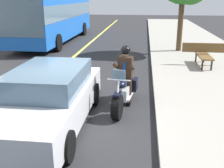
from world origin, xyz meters
The scene contains 7 objects.
ground_plane centered at (0.00, 0.00, 0.00)m, with size 80.00×80.00×0.00m, color #28282B.
lane_center_stripe centered at (0.00, -2.00, 0.01)m, with size 60.00×0.16×0.01m, color #E5DB4C.
motorcycle_main centered at (-0.65, 1.11, 0.45)m, with size 2.22×0.76×1.26m.
rider_main centered at (-0.83, 1.13, 1.04)m, with size 0.67×0.60×1.74m.
bus_near centered at (-11.89, -4.47, 1.87)m, with size 11.05×2.70×3.30m.
car_silver centered at (0.68, -0.61, 0.69)m, with size 4.60×1.92×1.40m.
bench_sidewalk centered at (-5.32, 4.20, 0.71)m, with size 1.80×1.80×0.95m.
Camera 1 is at (6.55, 1.63, 3.04)m, focal length 43.36 mm.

